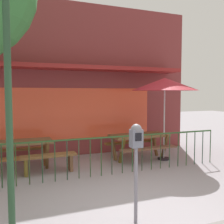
{
  "coord_description": "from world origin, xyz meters",
  "views": [
    {
      "loc": [
        -1.96,
        -3.9,
        2.04
      ],
      "look_at": [
        0.58,
        2.51,
        1.54
      ],
      "focal_mm": 42.18,
      "sensor_mm": 36.0,
      "label": 1
    }
  ],
  "objects_px": {
    "picnic_table_left": "(17,147)",
    "street_lamp": "(7,53)",
    "patio_bench": "(49,159)",
    "parking_meter_near": "(136,147)",
    "picnic_table_right": "(139,140)",
    "patio_umbrella": "(165,85)"
  },
  "relations": [
    {
      "from": "picnic_table_left",
      "to": "street_lamp",
      "type": "relative_size",
      "value": 0.45
    },
    {
      "from": "picnic_table_right",
      "to": "picnic_table_left",
      "type": "bearing_deg",
      "value": 177.33
    },
    {
      "from": "picnic_table_right",
      "to": "patio_bench",
      "type": "relative_size",
      "value": 1.32
    },
    {
      "from": "picnic_table_right",
      "to": "street_lamp",
      "type": "height_order",
      "value": "street_lamp"
    },
    {
      "from": "parking_meter_near",
      "to": "street_lamp",
      "type": "height_order",
      "value": "street_lamp"
    },
    {
      "from": "patio_bench",
      "to": "picnic_table_left",
      "type": "bearing_deg",
      "value": 142.16
    },
    {
      "from": "patio_bench",
      "to": "parking_meter_near",
      "type": "bearing_deg",
      "value": -74.09
    },
    {
      "from": "parking_meter_near",
      "to": "picnic_table_right",
      "type": "bearing_deg",
      "value": 61.57
    },
    {
      "from": "picnic_table_left",
      "to": "patio_bench",
      "type": "height_order",
      "value": "picnic_table_left"
    },
    {
      "from": "patio_bench",
      "to": "patio_umbrella",
      "type": "bearing_deg",
      "value": 1.6
    },
    {
      "from": "parking_meter_near",
      "to": "patio_umbrella",
      "type": "bearing_deg",
      "value": 51.19
    },
    {
      "from": "picnic_table_left",
      "to": "picnic_table_right",
      "type": "height_order",
      "value": "same"
    },
    {
      "from": "street_lamp",
      "to": "picnic_table_right",
      "type": "bearing_deg",
      "value": 39.42
    },
    {
      "from": "picnic_table_right",
      "to": "patio_umbrella",
      "type": "relative_size",
      "value": 0.74
    },
    {
      "from": "patio_bench",
      "to": "street_lamp",
      "type": "relative_size",
      "value": 0.35
    },
    {
      "from": "patio_bench",
      "to": "street_lamp",
      "type": "xyz_separation_m",
      "value": [
        -0.92,
        -2.66,
        2.25
      ]
    },
    {
      "from": "patio_bench",
      "to": "street_lamp",
      "type": "height_order",
      "value": "street_lamp"
    },
    {
      "from": "patio_umbrella",
      "to": "patio_bench",
      "type": "distance_m",
      "value": 3.99
    },
    {
      "from": "street_lamp",
      "to": "parking_meter_near",
      "type": "bearing_deg",
      "value": -14.54
    },
    {
      "from": "picnic_table_left",
      "to": "patio_umbrella",
      "type": "xyz_separation_m",
      "value": [
        4.22,
        -0.47,
        1.68
      ]
    },
    {
      "from": "picnic_table_left",
      "to": "patio_umbrella",
      "type": "relative_size",
      "value": 0.72
    },
    {
      "from": "picnic_table_right",
      "to": "patio_bench",
      "type": "height_order",
      "value": "picnic_table_right"
    }
  ]
}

